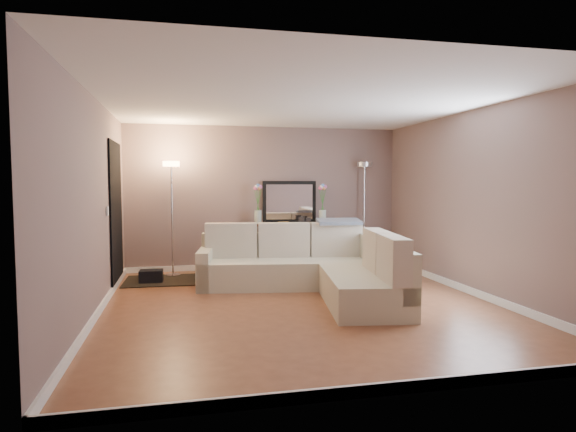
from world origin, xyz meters
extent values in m
cube|color=brown|center=(0.00, 0.00, -0.01)|extent=(5.00, 5.50, 0.01)
cube|color=white|center=(0.00, 0.00, 2.60)|extent=(5.00, 5.50, 0.01)
cube|color=#7C655F|center=(0.00, 2.76, 1.30)|extent=(5.00, 0.02, 2.60)
cube|color=#7C655F|center=(0.00, -2.76, 1.30)|extent=(5.00, 0.02, 2.60)
cube|color=#7C655F|center=(-2.51, 0.00, 1.30)|extent=(0.02, 5.50, 2.60)
cube|color=#7C655F|center=(2.51, 0.00, 1.30)|extent=(0.02, 5.50, 2.60)
cube|color=white|center=(0.00, 2.73, 0.05)|extent=(5.00, 0.03, 0.10)
cube|color=white|center=(0.00, -2.73, 0.05)|extent=(5.00, 0.03, 0.10)
cube|color=white|center=(-2.48, 0.00, 0.05)|extent=(0.03, 5.50, 0.10)
cube|color=white|center=(2.48, 0.00, 0.05)|extent=(0.03, 5.50, 0.10)
cube|color=black|center=(-2.48, 1.70, 1.10)|extent=(0.02, 1.20, 2.20)
cube|color=white|center=(-2.48, 0.85, 1.20)|extent=(0.02, 0.08, 0.12)
cube|color=beige|center=(0.08, 1.14, 0.21)|extent=(2.80, 1.32, 0.41)
cube|color=beige|center=(0.13, 1.50, 0.50)|extent=(2.69, 0.60, 0.58)
cube|color=beige|center=(-1.17, 1.33, 0.29)|extent=(0.32, 0.95, 0.58)
cube|color=beige|center=(0.76, -0.27, 0.21)|extent=(1.17, 1.77, 0.41)
cube|color=beige|center=(1.18, 0.14, 0.50)|extent=(0.59, 2.59, 0.58)
cube|color=beige|center=(-0.75, 1.52, 0.68)|extent=(0.83, 0.35, 0.54)
cube|color=beige|center=(0.07, 1.39, 0.68)|extent=(0.83, 0.35, 0.54)
cube|color=beige|center=(0.88, 1.27, 0.68)|extent=(0.83, 0.35, 0.54)
cube|color=beige|center=(1.05, 0.00, 0.68)|extent=(0.34, 0.77, 0.54)
cube|color=beige|center=(0.93, -0.77, 0.68)|extent=(0.34, 0.77, 0.54)
cube|color=slate|center=(0.94, 1.29, 0.97)|extent=(0.72, 0.46, 0.09)
cube|color=black|center=(0.42, 2.47, 0.83)|extent=(1.42, 0.51, 0.04)
cube|color=black|center=(-0.24, 2.38, 0.41)|extent=(0.05, 0.05, 0.81)
cube|color=black|center=(-0.21, 2.68, 0.41)|extent=(0.05, 0.05, 0.81)
cube|color=black|center=(1.04, 2.25, 0.41)|extent=(0.05, 0.05, 0.81)
cube|color=black|center=(1.07, 2.55, 0.41)|extent=(0.05, 0.05, 0.81)
cube|color=black|center=(0.42, 2.47, 0.19)|extent=(1.33, 0.47, 0.03)
cube|color=#BF3333|center=(-0.15, 2.52, 0.31)|extent=(0.05, 0.17, 0.20)
cube|color=#3359A5|center=(-0.11, 2.52, 0.32)|extent=(0.05, 0.17, 0.22)
cube|color=gold|center=(-0.06, 2.51, 0.33)|extent=(0.06, 0.17, 0.25)
cube|color=#3F7F4C|center=(0.00, 2.51, 0.31)|extent=(0.07, 0.18, 0.20)
cube|color=#994C99|center=(0.05, 2.50, 0.32)|extent=(0.05, 0.17, 0.22)
cube|color=orange|center=(0.09, 2.50, 0.33)|extent=(0.05, 0.17, 0.25)
cube|color=#262626|center=(0.14, 2.49, 0.31)|extent=(0.06, 0.17, 0.20)
cube|color=#4C99B2|center=(0.20, 2.49, 0.32)|extent=(0.07, 0.18, 0.22)
cube|color=#B2A58C|center=(0.25, 2.48, 0.33)|extent=(0.05, 0.17, 0.25)
cube|color=brown|center=(0.29, 2.48, 0.31)|extent=(0.05, 0.17, 0.20)
cube|color=navy|center=(0.34, 2.47, 0.32)|extent=(0.06, 0.17, 0.22)
cube|color=gold|center=(0.40, 2.47, 0.33)|extent=(0.07, 0.18, 0.25)
cube|color=black|center=(0.43, 2.65, 1.23)|extent=(0.98, 0.14, 0.77)
cube|color=white|center=(0.43, 2.63, 1.23)|extent=(0.85, 0.09, 0.64)
cube|color=gold|center=(0.28, 2.45, 0.85)|extent=(0.20, 0.15, 0.04)
cube|color=black|center=(0.60, 2.40, 0.90)|extent=(0.11, 0.03, 0.14)
cube|color=black|center=(0.73, 2.39, 0.89)|extent=(0.09, 0.03, 0.12)
cylinder|color=silver|center=(-0.17, 2.53, 0.96)|extent=(0.14, 0.14, 0.26)
cylinder|color=#38722D|center=(-0.19, 2.53, 1.26)|extent=(0.10, 0.02, 0.44)
sphere|color=#E5598C|center=(-0.22, 2.53, 1.48)|extent=(0.08, 0.08, 0.07)
cylinder|color=#38722D|center=(-0.18, 2.53, 1.27)|extent=(0.06, 0.01, 0.47)
sphere|color=white|center=(-0.20, 2.53, 1.51)|extent=(0.08, 0.08, 0.07)
cylinder|color=#38722D|center=(-0.17, 2.53, 1.28)|extent=(0.01, 0.01, 0.49)
sphere|color=#598CE5|center=(-0.17, 2.53, 1.53)|extent=(0.08, 0.08, 0.07)
cylinder|color=#38722D|center=(-0.16, 2.53, 1.26)|extent=(0.06, 0.01, 0.45)
sphere|color=#E58C4C|center=(-0.15, 2.53, 1.48)|extent=(0.08, 0.08, 0.07)
cylinder|color=#38722D|center=(-0.16, 2.52, 1.27)|extent=(0.11, 0.02, 0.46)
sphere|color=#D866B2|center=(-0.13, 2.52, 1.51)|extent=(0.08, 0.08, 0.07)
cylinder|color=silver|center=(1.00, 2.41, 0.96)|extent=(0.14, 0.14, 0.26)
cylinder|color=#38722D|center=(0.98, 2.41, 1.26)|extent=(0.10, 0.02, 0.44)
sphere|color=#E5598C|center=(0.95, 2.42, 1.48)|extent=(0.08, 0.08, 0.07)
cylinder|color=#38722D|center=(0.99, 2.41, 1.27)|extent=(0.06, 0.01, 0.47)
sphere|color=white|center=(0.98, 2.41, 1.51)|extent=(0.08, 0.08, 0.07)
cylinder|color=#38722D|center=(1.00, 2.41, 1.28)|extent=(0.01, 0.01, 0.49)
sphere|color=#598CE5|center=(1.00, 2.41, 1.53)|extent=(0.08, 0.08, 0.07)
cylinder|color=#38722D|center=(1.01, 2.41, 1.26)|extent=(0.06, 0.01, 0.45)
sphere|color=#E58C4C|center=(1.02, 2.41, 1.48)|extent=(0.08, 0.08, 0.07)
cylinder|color=#38722D|center=(1.01, 2.41, 1.27)|extent=(0.11, 0.02, 0.46)
sphere|color=#D866B2|center=(1.04, 2.41, 1.51)|extent=(0.08, 0.08, 0.07)
cylinder|color=silver|center=(-1.67, 2.29, 0.02)|extent=(0.26, 0.26, 0.03)
cylinder|color=silver|center=(-1.67, 2.29, 0.94)|extent=(0.03, 0.03, 1.84)
cylinder|color=#FFBF72|center=(-1.67, 2.29, 1.89)|extent=(0.28, 0.28, 0.08)
cylinder|color=silver|center=(1.85, 2.54, 0.02)|extent=(0.29, 0.29, 0.03)
cylinder|color=silver|center=(1.85, 2.54, 0.95)|extent=(0.03, 0.03, 1.87)
cylinder|color=silver|center=(1.85, 2.54, 1.92)|extent=(0.32, 0.32, 0.09)
cube|color=black|center=(-1.79, 1.93, 0.01)|extent=(1.29, 0.99, 0.02)
cube|color=black|center=(-1.99, 1.83, 0.09)|extent=(0.37, 0.26, 0.23)
camera|label=1|loc=(-1.48, -5.98, 1.59)|focal=30.00mm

